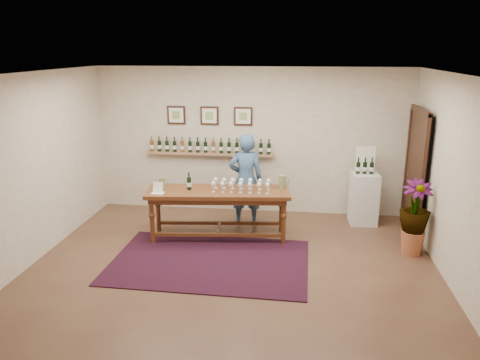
# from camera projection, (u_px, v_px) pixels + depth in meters

# --- Properties ---
(ground) EXTENTS (6.00, 6.00, 0.00)m
(ground) POSITION_uv_depth(u_px,v_px,m) (233.00, 265.00, 6.98)
(ground) COLOR #512F24
(ground) RESTS_ON ground
(room_shell) EXTENTS (6.00, 6.00, 6.00)m
(room_shell) POSITION_uv_depth(u_px,v_px,m) (367.00, 167.00, 8.19)
(room_shell) COLOR beige
(room_shell) RESTS_ON ground
(rug) EXTENTS (2.99, 2.02, 0.02)m
(rug) POSITION_uv_depth(u_px,v_px,m) (210.00, 261.00, 7.09)
(rug) COLOR #410B0D
(rug) RESTS_ON ground
(tasting_table) EXTENTS (2.45, 1.01, 0.84)m
(tasting_table) POSITION_uv_depth(u_px,v_px,m) (218.00, 197.00, 7.83)
(tasting_table) COLOR #492212
(tasting_table) RESTS_ON ground
(table_glasses) EXTENTS (1.40, 0.38, 0.19)m
(table_glasses) POSITION_uv_depth(u_px,v_px,m) (241.00, 185.00, 7.73)
(table_glasses) COLOR white
(table_glasses) RESTS_ON tasting_table
(table_bottles) EXTENTS (0.27, 0.16, 0.28)m
(table_bottles) POSITION_uv_depth(u_px,v_px,m) (190.00, 181.00, 7.82)
(table_bottles) COLOR black
(table_bottles) RESTS_ON tasting_table
(pitcher_left) EXTENTS (0.14, 0.14, 0.20)m
(pitcher_left) POSITION_uv_depth(u_px,v_px,m) (162.00, 183.00, 7.83)
(pitcher_left) COLOR olive
(pitcher_left) RESTS_ON tasting_table
(pitcher_right) EXTENTS (0.15, 0.15, 0.23)m
(pitcher_right) POSITION_uv_depth(u_px,v_px,m) (282.00, 182.00, 7.86)
(pitcher_right) COLOR olive
(pitcher_right) RESTS_ON tasting_table
(menu_card) EXTENTS (0.20, 0.15, 0.18)m
(menu_card) POSITION_uv_depth(u_px,v_px,m) (158.00, 188.00, 7.62)
(menu_card) COLOR white
(menu_card) RESTS_ON tasting_table
(display_pedestal) EXTENTS (0.51, 0.51, 0.95)m
(display_pedestal) POSITION_uv_depth(u_px,v_px,m) (364.00, 199.00, 8.55)
(display_pedestal) COLOR silver
(display_pedestal) RESTS_ON ground
(pedestal_bottles) EXTENTS (0.29, 0.10, 0.29)m
(pedestal_bottles) POSITION_uv_depth(u_px,v_px,m) (365.00, 166.00, 8.36)
(pedestal_bottles) COLOR black
(pedestal_bottles) RESTS_ON display_pedestal
(info_sign) EXTENTS (0.35, 0.04, 0.48)m
(info_sign) POSITION_uv_depth(u_px,v_px,m) (365.00, 158.00, 8.50)
(info_sign) COLOR white
(info_sign) RESTS_ON display_pedestal
(potted_plant) EXTENTS (0.55, 0.55, 1.04)m
(potted_plant) POSITION_uv_depth(u_px,v_px,m) (414.00, 218.00, 7.21)
(potted_plant) COLOR #A45636
(potted_plant) RESTS_ON ground
(person) EXTENTS (0.66, 0.48, 1.68)m
(person) POSITION_uv_depth(u_px,v_px,m) (246.00, 180.00, 8.42)
(person) COLOR #34557C
(person) RESTS_ON ground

